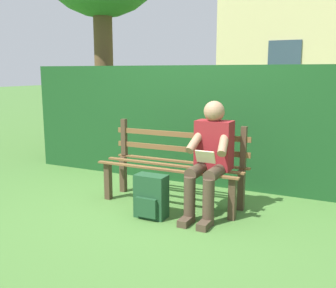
% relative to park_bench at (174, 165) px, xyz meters
% --- Properties ---
extents(ground, '(60.00, 60.00, 0.00)m').
position_rel_park_bench_xyz_m(ground, '(0.00, 0.07, -0.44)').
color(ground, '#477533').
extents(park_bench, '(1.67, 0.49, 0.92)m').
position_rel_park_bench_xyz_m(park_bench, '(0.00, 0.00, 0.00)').
color(park_bench, '#4C3828').
rests_on(park_bench, ground).
extents(person_seated, '(0.44, 0.73, 1.19)m').
position_rel_park_bench_xyz_m(person_seated, '(-0.49, 0.17, 0.20)').
color(person_seated, maroon).
rests_on(person_seated, ground).
extents(hedge_backdrop, '(6.33, 0.82, 1.67)m').
position_rel_park_bench_xyz_m(hedge_backdrop, '(-0.49, -1.17, 0.38)').
color(hedge_backdrop, '#19471E').
rests_on(hedge_backdrop, ground).
extents(backpack, '(0.33, 0.25, 0.45)m').
position_rel_park_bench_xyz_m(backpack, '(0.02, 0.53, -0.22)').
color(backpack, '#1E4728').
rests_on(backpack, ground).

